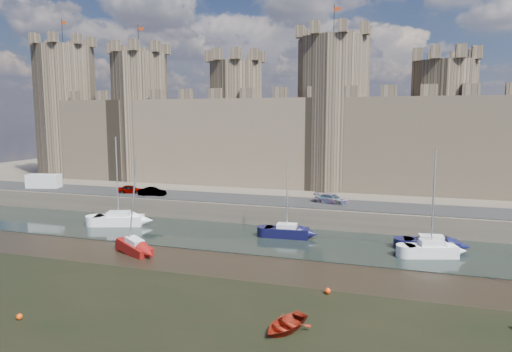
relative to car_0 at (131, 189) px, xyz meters
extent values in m
plane|color=black|center=(25.00, -33.32, -3.13)|extent=(160.00, 160.00, 0.00)
cube|color=black|center=(25.00, -9.32, -3.09)|extent=(160.00, 12.00, 0.08)
cube|color=#4C443A|center=(25.00, 26.68, -1.88)|extent=(160.00, 60.00, 2.50)
cube|color=black|center=(25.00, 0.68, -0.58)|extent=(160.00, 7.00, 0.10)
cube|color=#42382B|center=(25.00, 14.68, 6.37)|extent=(100.00, 9.00, 14.00)
cylinder|color=#42382B|center=(-23.00, 14.68, 11.37)|extent=(11.00, 11.00, 24.00)
cylinder|color=black|center=(-23.00, 14.68, 25.87)|extent=(0.10, 0.10, 5.00)
cube|color=#A83816|center=(-22.50, 14.68, 27.67)|extent=(1.00, 0.03, 0.60)
cylinder|color=#42382B|center=(-7.00, 14.68, 10.37)|extent=(10.00, 10.00, 22.00)
cylinder|color=black|center=(-7.00, 14.68, 23.87)|extent=(0.10, 0.10, 5.00)
cube|color=#A83816|center=(-6.50, 14.68, 25.67)|extent=(1.00, 0.03, 0.60)
cylinder|color=#42382B|center=(11.00, 14.68, 9.37)|extent=(9.00, 9.00, 20.00)
cylinder|color=#42382B|center=(27.00, 14.68, 10.87)|extent=(11.00, 11.00, 23.00)
cylinder|color=black|center=(27.00, 14.68, 24.87)|extent=(0.10, 0.10, 5.00)
cube|color=#A83816|center=(27.50, 14.68, 26.67)|extent=(1.00, 0.03, 0.60)
cylinder|color=#42382B|center=(43.00, 14.68, 8.87)|extent=(9.00, 9.00, 19.00)
imported|color=gray|center=(0.00, 0.00, 0.00)|extent=(3.94, 2.19, 1.27)
imported|color=gray|center=(4.13, -0.87, -0.01)|extent=(3.96, 1.92, 1.25)
imported|color=gray|center=(29.17, 1.12, 0.01)|extent=(4.77, 2.95, 1.29)
cube|color=silver|center=(-15.80, 0.18, 0.46)|extent=(5.35, 3.18, 2.19)
cube|color=white|center=(3.89, -8.77, -2.45)|extent=(6.38, 4.05, 1.21)
cube|color=silver|center=(3.89, -8.77, -1.56)|extent=(3.02, 2.36, 0.55)
cylinder|color=silver|center=(3.89, -8.77, 3.13)|extent=(0.14, 0.14, 9.93)
cube|color=black|center=(25.49, -7.92, -2.51)|extent=(5.11, 2.32, 1.09)
cube|color=silver|center=(25.49, -7.92, -1.72)|extent=(2.31, 1.52, 0.49)
cylinder|color=silver|center=(25.49, -7.92, 2.48)|extent=(0.14, 0.14, 8.89)
cube|color=white|center=(40.67, -10.61, -2.48)|extent=(5.22, 3.24, 1.15)
cube|color=silver|center=(40.67, -10.61, -1.65)|extent=(2.46, 1.91, 0.52)
cylinder|color=silver|center=(40.67, -10.61, 2.78)|extent=(0.14, 0.14, 9.38)
cube|color=black|center=(40.81, -8.02, -2.54)|extent=(5.52, 2.54, 1.02)
cube|color=silver|center=(40.81, -8.02, -1.80)|extent=(2.50, 1.66, 0.47)
cylinder|color=silver|center=(40.81, -8.02, 2.16)|extent=(0.14, 0.14, 8.37)
cube|color=maroon|center=(12.35, -18.42, -2.60)|extent=(4.53, 3.27, 1.08)
cube|color=silver|center=(12.35, -18.42, -1.81)|extent=(2.19, 1.84, 0.49)
cylinder|color=silver|center=(12.35, -18.42, 2.35)|extent=(0.14, 0.14, 8.81)
imported|color=maroon|center=(30.84, -29.98, -2.77)|extent=(3.78, 4.22, 0.72)
sphere|color=red|center=(32.49, -22.96, -2.89)|extent=(0.48, 0.48, 0.48)
sphere|color=#D84109|center=(13.20, -33.91, -2.92)|extent=(0.43, 0.43, 0.43)
camera|label=1|loc=(37.54, -57.08, 10.63)|focal=32.00mm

